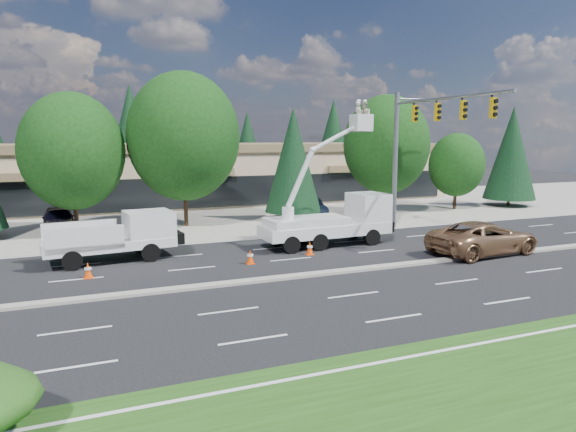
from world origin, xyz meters
name	(u,v)px	position (x,y,z in m)	size (l,w,h in m)	color
ground	(318,275)	(0.00, 0.00, 0.00)	(140.00, 140.00, 0.00)	black
concrete_apron	(212,214)	(0.00, 20.00, 0.01)	(140.00, 22.00, 0.01)	gray
road_median	(318,274)	(0.00, 0.00, 0.06)	(120.00, 0.55, 0.12)	gray
strip_mall	(187,171)	(0.00, 29.97, 2.83)	(50.40, 15.40, 5.50)	tan
tree_front_c	(72,151)	(-10.00, 15.00, 5.21)	(6.42, 6.42, 8.90)	#332114
tree_front_d	(184,137)	(-3.00, 15.00, 6.13)	(7.55, 7.55, 10.47)	#332114
tree_front_e	(293,160)	(5.00, 15.00, 4.43)	(4.19, 4.19, 8.26)	#332114
tree_front_f	(386,145)	(13.00, 15.00, 5.53)	(6.80, 6.80, 9.44)	#332114
tree_front_g	(456,165)	(20.00, 15.00, 3.79)	(4.67, 4.67, 6.47)	#332114
tree_front_h	(511,153)	(26.00, 15.00, 4.74)	(4.48, 4.48, 8.83)	#332114
tree_back_b	(131,134)	(-4.00, 42.00, 6.50)	(6.14, 6.14, 12.11)	#332114
tree_back_c	(248,146)	(10.00, 42.00, 5.02)	(4.74, 4.74, 9.35)	#332114
tree_back_d	(333,139)	(22.00, 42.00, 5.96)	(5.64, 5.64, 11.12)	#332114
signal_mast	(416,138)	(10.03, 7.04, 6.06)	(2.76, 10.16, 9.00)	gray
utility_pickup	(119,241)	(-7.99, 6.25, 0.97)	(6.38, 2.97, 2.36)	silver
bucket_truck	(337,214)	(3.80, 5.62, 1.76)	(7.59, 2.72, 8.18)	silver
traffic_cone_a	(88,270)	(-9.52, 3.30, 0.34)	(0.40, 0.40, 0.70)	#E74107
traffic_cone_b	(250,257)	(-2.18, 3.11, 0.34)	(0.40, 0.40, 0.70)	#E74107
traffic_cone_c	(310,248)	(1.31, 3.81, 0.34)	(0.40, 0.40, 0.70)	#E74107
minivan	(484,238)	(9.88, 0.60, 0.86)	(2.85, 6.18, 1.72)	#986D49
parked_car_west	(59,219)	(-11.08, 16.00, 0.82)	(1.95, 4.84, 1.65)	black
parked_car_east	(310,207)	(6.86, 16.00, 0.71)	(1.50, 4.31, 1.42)	black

